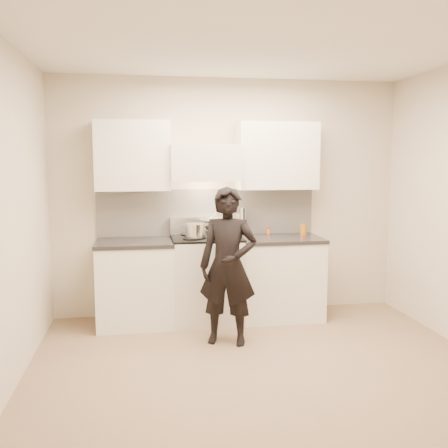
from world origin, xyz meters
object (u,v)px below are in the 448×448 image
object	(u,v)px
utensil_crock	(243,227)
person	(228,266)
wok	(218,224)
counter_right	(279,277)
stove	(207,279)

from	to	relation	value
utensil_crock	person	distance (m)	1.03
utensil_crock	person	xyz separation A→B (m)	(-0.34, -0.95, -0.25)
wok	counter_right	bearing A→B (deg)	-11.89
counter_right	utensil_crock	size ratio (longest dim) A/B	2.93
person	stove	bearing A→B (deg)	118.04
stove	wok	distance (m)	0.63
wok	person	distance (m)	0.91
counter_right	utensil_crock	distance (m)	0.71
wok	person	world-z (taller)	person
stove	wok	bearing A→B (deg)	45.12
stove	wok	xyz separation A→B (m)	(0.14, 0.14, 0.59)
stove	utensil_crock	size ratio (longest dim) A/B	3.06
wok	stove	bearing A→B (deg)	-134.88
counter_right	wok	size ratio (longest dim) A/B	1.90
counter_right	wok	xyz separation A→B (m)	(-0.69, 0.14, 0.61)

